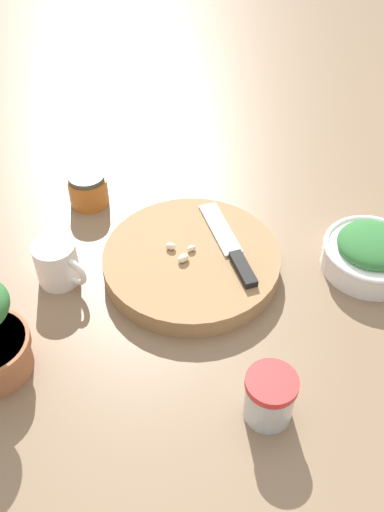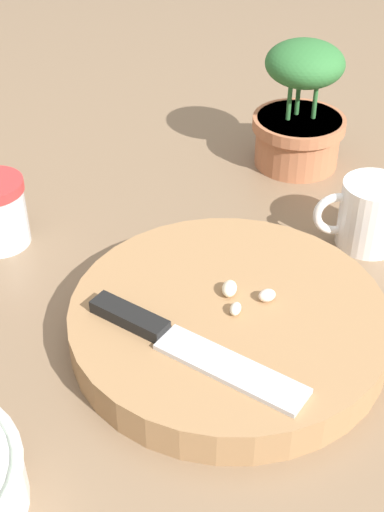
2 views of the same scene
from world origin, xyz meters
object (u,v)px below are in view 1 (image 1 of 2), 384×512
herb_bowl (371,253)px  spice_jar (270,397)px  coffee_mug (58,263)px  honey_jar (88,189)px  chef_knife (231,247)px  garlic_cloves (181,252)px  cutting_board (191,262)px

herb_bowl → spice_jar: bearing=75.7°
coffee_mug → honey_jar: 0.22m
herb_bowl → coffee_mug: coffee_mug is taller
spice_jar → honey_jar: bearing=-35.6°
honey_jar → chef_knife: bearing=168.2°
garlic_cloves → coffee_mug: size_ratio=0.52×
chef_knife → herb_bowl: herb_bowl is taller
cutting_board → chef_knife: bearing=-148.8°
cutting_board → chef_knife: chef_knife is taller
chef_knife → spice_jar: bearing=-100.7°
coffee_mug → honey_jar: bearing=-75.2°
garlic_cloves → spice_jar: 0.31m
chef_knife → coffee_mug: coffee_mug is taller
herb_bowl → coffee_mug: 0.55m
herb_bowl → spice_jar: (0.09, 0.35, 0.01)m
chef_knife → honey_jar: bearing=129.0°
cutting_board → herb_bowl: size_ratio=1.82×
coffee_mug → honey_jar: (0.05, -0.21, -0.01)m
coffee_mug → honey_jar: coffee_mug is taller
cutting_board → herb_bowl: 0.32m
spice_jar → honey_jar: (0.46, -0.33, -0.01)m
cutting_board → coffee_mug: 0.23m
chef_knife → honey_jar: 0.33m
chef_knife → herb_bowl: 0.25m
garlic_cloves → honey_jar: bearing=-24.5°
garlic_cloves → herb_bowl: 0.33m
spice_jar → coffee_mug: (0.41, -0.12, -0.00)m
spice_jar → coffee_mug: bearing=-16.8°
garlic_cloves → honey_jar: size_ratio=0.69×
cutting_board → coffee_mug: (0.20, 0.11, 0.02)m
herb_bowl → garlic_cloves: bearing=22.4°
garlic_cloves → coffee_mug: 0.21m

